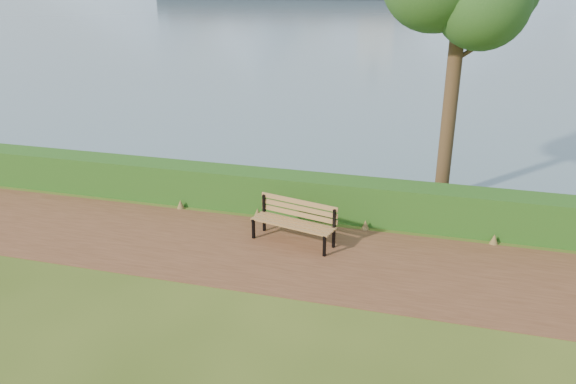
% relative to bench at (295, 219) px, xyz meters
% --- Properties ---
extents(ground, '(140.00, 140.00, 0.00)m').
position_rel_bench_xyz_m(ground, '(-0.15, -0.99, -0.56)').
color(ground, '#394F16').
rests_on(ground, ground).
extents(path, '(40.00, 3.40, 0.01)m').
position_rel_bench_xyz_m(path, '(-0.15, -0.69, -0.55)').
color(path, brown).
rests_on(path, ground).
extents(hedge, '(32.00, 0.85, 1.00)m').
position_rel_bench_xyz_m(hedge, '(-0.15, 1.61, -0.06)').
color(hedge, '#1F4F16').
rests_on(hedge, ground).
extents(bench, '(2.00, 1.00, 0.96)m').
position_rel_bench_xyz_m(bench, '(0.00, 0.00, 0.00)').
color(bench, black).
rests_on(bench, ground).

